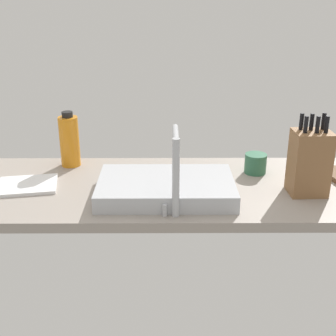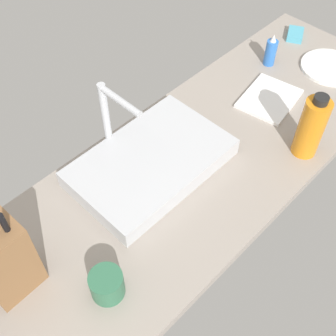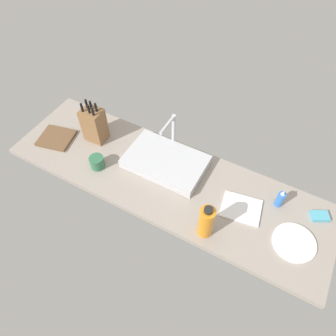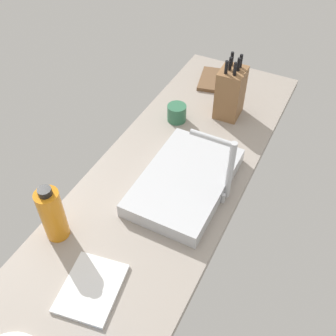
# 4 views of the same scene
# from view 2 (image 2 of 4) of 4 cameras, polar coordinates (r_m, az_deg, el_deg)

# --- Properties ---
(countertop_slab) EXTENTS (1.94, 0.58, 0.04)m
(countertop_slab) POSITION_cam_2_polar(r_m,az_deg,el_deg) (1.34, 1.66, -1.45)
(countertop_slab) COLOR gray
(countertop_slab) RESTS_ON ground
(sink_basin) EXTENTS (0.47, 0.30, 0.06)m
(sink_basin) POSITION_cam_2_polar(r_m,az_deg,el_deg) (1.32, -2.24, 0.72)
(sink_basin) COLOR #B7BABF
(sink_basin) RESTS_ON countertop_slab
(faucet) EXTENTS (0.06, 0.17, 0.26)m
(faucet) POSITION_cam_2_polar(r_m,az_deg,el_deg) (1.28, -7.55, 6.90)
(faucet) COLOR #B7BABF
(faucet) RESTS_ON countertop_slab
(knife_block) EXTENTS (0.13, 0.11, 0.29)m
(knife_block) POSITION_cam_2_polar(r_m,az_deg,el_deg) (1.11, -20.83, -11.10)
(knife_block) COLOR brown
(knife_block) RESTS_ON countertop_slab
(soap_bottle) EXTENTS (0.04, 0.04, 0.13)m
(soap_bottle) POSITION_cam_2_polar(r_m,az_deg,el_deg) (1.72, 13.28, 14.59)
(soap_bottle) COLOR blue
(soap_bottle) RESTS_ON countertop_slab
(water_bottle) EXTENTS (0.08, 0.08, 0.22)m
(water_bottle) POSITION_cam_2_polar(r_m,az_deg,el_deg) (1.38, 18.21, 5.09)
(water_bottle) COLOR orange
(water_bottle) RESTS_ON countertop_slab
(dinner_plate) EXTENTS (0.22, 0.22, 0.01)m
(dinner_plate) POSITION_cam_2_polar(r_m,az_deg,el_deg) (1.79, 20.40, 12.24)
(dinner_plate) COLOR white
(dinner_plate) RESTS_ON countertop_slab
(dish_towel) EXTENTS (0.24, 0.20, 0.01)m
(dish_towel) POSITION_cam_2_polar(r_m,az_deg,el_deg) (1.59, 13.09, 8.82)
(dish_towel) COLOR white
(dish_towel) RESTS_ON countertop_slab
(coffee_mug) EXTENTS (0.09, 0.09, 0.08)m
(coffee_mug) POSITION_cam_2_polar(r_m,az_deg,el_deg) (1.11, -7.99, -14.86)
(coffee_mug) COLOR #2D6647
(coffee_mug) RESTS_ON countertop_slab
(dish_sponge) EXTENTS (0.11, 0.10, 0.02)m
(dish_sponge) POSITION_cam_2_polar(r_m,az_deg,el_deg) (1.92, 16.29, 16.41)
(dish_sponge) COLOR #4CA3BC
(dish_sponge) RESTS_ON countertop_slab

